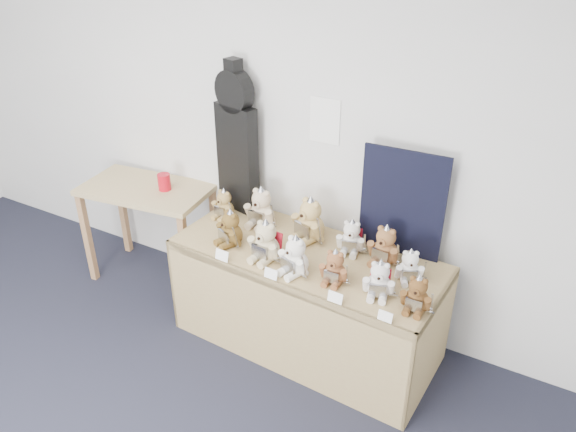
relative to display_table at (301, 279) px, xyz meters
The scene contains 22 objects.
room_shell 1.03m from the display_table, 101.46° to the left, with size 6.00×6.00×6.00m.
display_table is the anchor object (origin of this frame).
side_table 1.46m from the display_table, behind, with size 1.04×0.66×0.81m.
guitar_case 1.07m from the display_table, 152.02° to the left, with size 0.35×0.17×1.09m.
navy_board 0.81m from the display_table, 37.19° to the left, with size 0.53×0.02×0.70m, color black.
red_cup 1.34m from the display_table, behind, with size 0.09×0.09×0.13m, color red.
teddy_front_far_left 0.56m from the display_table, behind, with size 0.22×0.21×0.27m.
teddy_front_left 0.36m from the display_table, 151.87° to the right, with size 0.25×0.21×0.30m.
teddy_front_centre 0.31m from the display_table, 77.16° to the right, with size 0.23×0.22×0.28m.
teddy_front_right 0.40m from the display_table, 22.66° to the right, with size 0.20×0.16×0.24m.
teddy_front_far_right 0.62m from the display_table, 11.34° to the right, with size 0.21×0.19×0.25m.
teddy_front_end 0.84m from the display_table, ahead, with size 0.20×0.16×0.24m.
teddy_back_left 0.58m from the display_table, 151.29° to the left, with size 0.25×0.20×0.31m.
teddy_back_centre_left 0.39m from the display_table, 106.26° to the left, with size 0.27×0.26×0.34m.
teddy_back_centre_right 0.42m from the display_table, 45.14° to the left, with size 0.21×0.19×0.25m.
teddy_back_right 0.58m from the display_table, 25.24° to the left, with size 0.23×0.20×0.29m.
teddy_back_end 0.72m from the display_table, ahead, with size 0.19×0.18×0.23m.
teddy_back_far_left 0.81m from the display_table, 164.13° to the left, with size 0.20×0.17×0.24m.
entry_card_a 0.54m from the display_table, 148.97° to the right, with size 0.10×0.00×0.07m, color white.
entry_card_b 0.34m from the display_table, 102.34° to the right, with size 0.09×0.00×0.06m, color white.
entry_card_c 0.51m from the display_table, 38.53° to the right, with size 0.09×0.00×0.07m, color white.
entry_card_d 0.77m from the display_table, 24.76° to the right, with size 0.08×0.00×0.06m, color white.
Camera 1 is at (2.19, -0.61, 2.70)m, focal length 35.00 mm.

